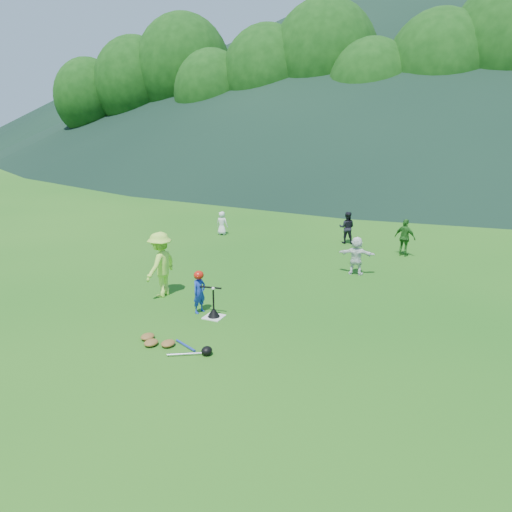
{
  "coord_description": "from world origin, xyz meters",
  "views": [
    {
      "loc": [
        5.52,
        -9.82,
        4.71
      ],
      "look_at": [
        0.0,
        2.5,
        0.9
      ],
      "focal_mm": 35.0,
      "sensor_mm": 36.0,
      "label": 1
    }
  ],
  "objects_px": {
    "batter_child": "(199,292)",
    "batting_tee": "(214,312)",
    "fielder_a": "(222,223)",
    "home_plate": "(214,317)",
    "fielder_b": "(347,228)",
    "equipment_pile": "(168,343)",
    "fielder_c": "(405,238)",
    "fielder_d": "(356,256)",
    "adult_coach": "(161,264)"
  },
  "relations": [
    {
      "from": "adult_coach",
      "to": "fielder_c",
      "type": "relative_size",
      "value": 1.36
    },
    {
      "from": "fielder_a",
      "to": "batting_tee",
      "type": "bearing_deg",
      "value": 114.79
    },
    {
      "from": "batter_child",
      "to": "fielder_d",
      "type": "relative_size",
      "value": 0.88
    },
    {
      "from": "fielder_a",
      "to": "fielder_b",
      "type": "bearing_deg",
      "value": -173.94
    },
    {
      "from": "batting_tee",
      "to": "fielder_b",
      "type": "bearing_deg",
      "value": 82.56
    },
    {
      "from": "fielder_d",
      "to": "batting_tee",
      "type": "distance_m",
      "value": 5.33
    },
    {
      "from": "adult_coach",
      "to": "fielder_a",
      "type": "relative_size",
      "value": 1.84
    },
    {
      "from": "fielder_a",
      "to": "fielder_b",
      "type": "height_order",
      "value": "fielder_b"
    },
    {
      "from": "home_plate",
      "to": "adult_coach",
      "type": "bearing_deg",
      "value": 159.2
    },
    {
      "from": "fielder_c",
      "to": "equipment_pile",
      "type": "xyz_separation_m",
      "value": [
        -3.5,
        -9.33,
        -0.58
      ]
    },
    {
      "from": "fielder_b",
      "to": "batter_child",
      "type": "bearing_deg",
      "value": 69.24
    },
    {
      "from": "fielder_a",
      "to": "fielder_c",
      "type": "height_order",
      "value": "fielder_c"
    },
    {
      "from": "batter_child",
      "to": "fielder_c",
      "type": "distance_m",
      "value": 8.35
    },
    {
      "from": "fielder_b",
      "to": "batting_tee",
      "type": "bearing_deg",
      "value": 72.53
    },
    {
      "from": "equipment_pile",
      "to": "home_plate",
      "type": "bearing_deg",
      "value": 86.01
    },
    {
      "from": "batter_child",
      "to": "batting_tee",
      "type": "xyz_separation_m",
      "value": [
        0.47,
        -0.14,
        -0.4
      ]
    },
    {
      "from": "adult_coach",
      "to": "fielder_b",
      "type": "xyz_separation_m",
      "value": [
        3.12,
        7.72,
        -0.27
      ]
    },
    {
      "from": "fielder_d",
      "to": "equipment_pile",
      "type": "relative_size",
      "value": 0.66
    },
    {
      "from": "adult_coach",
      "to": "fielder_c",
      "type": "distance_m",
      "value": 8.67
    },
    {
      "from": "home_plate",
      "to": "fielder_c",
      "type": "height_order",
      "value": "fielder_c"
    },
    {
      "from": "home_plate",
      "to": "equipment_pile",
      "type": "height_order",
      "value": "equipment_pile"
    },
    {
      "from": "home_plate",
      "to": "batting_tee",
      "type": "distance_m",
      "value": 0.12
    },
    {
      "from": "fielder_a",
      "to": "fielder_b",
      "type": "xyz_separation_m",
      "value": [
        5.0,
        0.69,
        0.13
      ]
    },
    {
      "from": "batter_child",
      "to": "fielder_d",
      "type": "distance_m",
      "value": 5.42
    },
    {
      "from": "fielder_c",
      "to": "fielder_d",
      "type": "bearing_deg",
      "value": 88.78
    },
    {
      "from": "fielder_a",
      "to": "fielder_c",
      "type": "xyz_separation_m",
      "value": [
        7.27,
        -0.25,
        0.17
      ]
    },
    {
      "from": "equipment_pile",
      "to": "batting_tee",
      "type": "bearing_deg",
      "value": 86.01
    },
    {
      "from": "fielder_d",
      "to": "equipment_pile",
      "type": "distance_m",
      "value": 7.03
    },
    {
      "from": "fielder_c",
      "to": "batting_tee",
      "type": "height_order",
      "value": "fielder_c"
    },
    {
      "from": "home_plate",
      "to": "batter_child",
      "type": "bearing_deg",
      "value": 163.26
    },
    {
      "from": "fielder_a",
      "to": "home_plate",
      "type": "bearing_deg",
      "value": 114.79
    },
    {
      "from": "batter_child",
      "to": "fielder_c",
      "type": "xyz_separation_m",
      "value": [
        3.85,
        7.4,
        0.12
      ]
    },
    {
      "from": "fielder_b",
      "to": "fielder_d",
      "type": "height_order",
      "value": "fielder_b"
    },
    {
      "from": "batting_tee",
      "to": "equipment_pile",
      "type": "distance_m",
      "value": 1.79
    },
    {
      "from": "fielder_c",
      "to": "equipment_pile",
      "type": "bearing_deg",
      "value": 88.8
    },
    {
      "from": "home_plate",
      "to": "fielder_b",
      "type": "xyz_separation_m",
      "value": [
        1.11,
        8.48,
        0.6
      ]
    },
    {
      "from": "home_plate",
      "to": "equipment_pile",
      "type": "distance_m",
      "value": 1.79
    },
    {
      "from": "adult_coach",
      "to": "fielder_a",
      "type": "distance_m",
      "value": 7.29
    },
    {
      "from": "batting_tee",
      "to": "equipment_pile",
      "type": "xyz_separation_m",
      "value": [
        -0.12,
        -1.79,
        -0.06
      ]
    },
    {
      "from": "adult_coach",
      "to": "fielder_b",
      "type": "relative_size",
      "value": 1.44
    },
    {
      "from": "home_plate",
      "to": "fielder_c",
      "type": "xyz_separation_m",
      "value": [
        3.38,
        7.55,
        0.64
      ]
    },
    {
      "from": "home_plate",
      "to": "fielder_a",
      "type": "xyz_separation_m",
      "value": [
        -3.89,
        7.79,
        0.47
      ]
    },
    {
      "from": "batter_child",
      "to": "fielder_b",
      "type": "relative_size",
      "value": 0.86
    },
    {
      "from": "fielder_b",
      "to": "batting_tee",
      "type": "height_order",
      "value": "fielder_b"
    },
    {
      "from": "fielder_b",
      "to": "equipment_pile",
      "type": "xyz_separation_m",
      "value": [
        -1.23,
        -10.27,
        -0.54
      ]
    },
    {
      "from": "fielder_d",
      "to": "adult_coach",
      "type": "bearing_deg",
      "value": 36.24
    },
    {
      "from": "fielder_c",
      "to": "equipment_pile",
      "type": "height_order",
      "value": "fielder_c"
    },
    {
      "from": "fielder_c",
      "to": "batting_tee",
      "type": "distance_m",
      "value": 8.28
    },
    {
      "from": "equipment_pile",
      "to": "batter_child",
      "type": "bearing_deg",
      "value": 100.23
    },
    {
      "from": "batter_child",
      "to": "batting_tee",
      "type": "relative_size",
      "value": 1.54
    }
  ]
}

